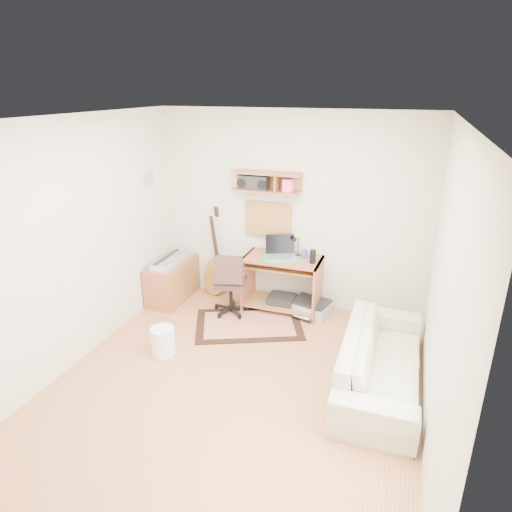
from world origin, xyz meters
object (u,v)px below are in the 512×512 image
(printer, at_px, (311,308))
(sofa, at_px, (382,352))
(cabinet, at_px, (172,280))
(task_chair, at_px, (231,282))
(desk, at_px, (282,284))

(printer, bearing_deg, sofa, -38.36)
(printer, xyz_separation_m, sofa, (0.99, -1.25, 0.29))
(cabinet, distance_m, sofa, 3.15)
(task_chair, height_order, sofa, task_chair)
(task_chair, relative_size, sofa, 0.46)
(sofa, bearing_deg, desk, 48.31)
(printer, bearing_deg, cabinet, -161.40)
(printer, bearing_deg, task_chair, -148.48)
(desk, bearing_deg, sofa, -41.69)
(sofa, bearing_deg, task_chair, 65.35)
(desk, xyz_separation_m, task_chair, (-0.61, -0.33, 0.07))
(cabinet, bearing_deg, printer, 5.32)
(printer, height_order, sofa, sofa)
(printer, bearing_deg, desk, -165.54)
(cabinet, bearing_deg, task_chair, -8.91)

